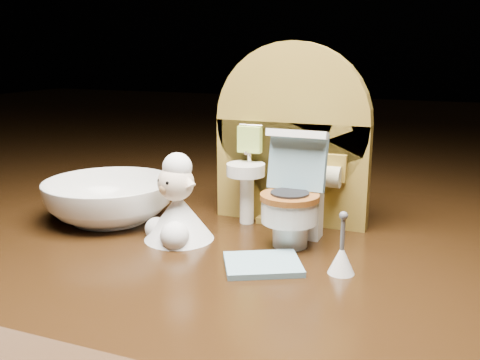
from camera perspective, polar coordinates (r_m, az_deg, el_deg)
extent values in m
cube|color=black|center=(0.43, 2.63, -13.33)|extent=(2.50, 2.50, 0.10)
cube|color=olive|center=(0.45, 5.47, 0.82)|extent=(0.13, 0.02, 0.09)
cylinder|color=olive|center=(0.45, 5.60, 6.22)|extent=(0.13, 0.02, 0.13)
cube|color=olive|center=(0.46, 5.36, -4.06)|extent=(0.05, 0.04, 0.01)
cylinder|color=white|center=(0.45, 0.74, -1.90)|extent=(0.01, 0.01, 0.04)
cylinder|color=white|center=(0.44, 0.61, 1.11)|extent=(0.03, 0.03, 0.01)
cylinder|color=silver|center=(0.45, 1.03, 2.59)|extent=(0.00, 0.00, 0.01)
cube|color=#A9CA54|center=(0.45, 1.04, 4.35)|extent=(0.02, 0.01, 0.02)
cube|color=olive|center=(0.43, 9.69, 1.29)|extent=(0.02, 0.01, 0.02)
cylinder|color=#BEB792|center=(0.43, 9.49, 0.35)|extent=(0.02, 0.02, 0.02)
cylinder|color=white|center=(0.41, 5.38, -5.65)|extent=(0.03, 0.03, 0.02)
cylinder|color=white|center=(0.40, 5.29, -3.27)|extent=(0.04, 0.04, 0.02)
cylinder|color=brown|center=(0.39, 5.33, -1.83)|extent=(0.04, 0.04, 0.00)
cube|color=white|center=(0.42, 6.36, -2.58)|extent=(0.04, 0.02, 0.05)
cube|color=#729BAB|center=(0.40, 6.17, 2.02)|extent=(0.04, 0.02, 0.04)
cube|color=white|center=(0.40, 6.07, 4.92)|extent=(0.05, 0.01, 0.01)
cylinder|color=#CED54F|center=(0.41, 7.80, 1.68)|extent=(0.01, 0.01, 0.01)
cube|color=#729BAB|center=(0.37, 2.43, -8.96)|extent=(0.06, 0.06, 0.00)
cone|color=white|center=(0.36, 10.77, -8.30)|extent=(0.02, 0.02, 0.02)
cylinder|color=#59595B|center=(0.36, 10.90, -5.62)|extent=(0.00, 0.00, 0.02)
sphere|color=#59595B|center=(0.35, 10.99, -3.76)|extent=(0.01, 0.01, 0.01)
cone|color=white|center=(0.42, -6.56, -3.87)|extent=(0.05, 0.05, 0.04)
sphere|color=white|center=(0.40, -6.98, -5.93)|extent=(0.02, 0.02, 0.02)
sphere|color=white|center=(0.43, -8.90, -5.15)|extent=(0.02, 0.02, 0.02)
sphere|color=beige|center=(0.41, -6.86, -0.29)|extent=(0.03, 0.03, 0.03)
sphere|color=tan|center=(0.40, -7.95, -0.92)|extent=(0.01, 0.01, 0.01)
sphere|color=white|center=(0.41, -6.71, 1.36)|extent=(0.02, 0.02, 0.02)
cone|color=beige|center=(0.42, -7.78, 0.53)|extent=(0.01, 0.01, 0.01)
cone|color=beige|center=(0.40, -5.53, -0.06)|extent=(0.01, 0.01, 0.01)
sphere|color=black|center=(0.41, -8.56, -0.08)|extent=(0.00, 0.00, 0.00)
sphere|color=black|center=(0.40, -7.69, -0.32)|extent=(0.00, 0.00, 0.00)
imported|color=white|center=(0.47, -13.72, -2.12)|extent=(0.14, 0.14, 0.04)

